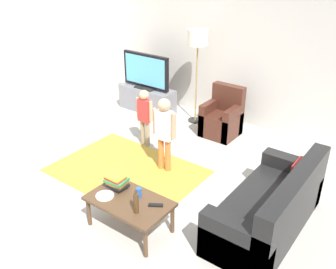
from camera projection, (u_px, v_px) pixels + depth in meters
name	position (u px, v px, depth m)	size (l,w,h in m)	color
ground	(143.00, 191.00, 5.28)	(7.80, 7.80, 0.00)	#B2ADA3
wall_back	(246.00, 53.00, 6.82)	(6.00, 0.12, 2.70)	silver
wall_left	(4.00, 62.00, 6.27)	(0.12, 6.00, 2.70)	silver
area_rug	(127.00, 171.00, 5.74)	(2.20, 1.60, 0.01)	#B28C33
tv_stand	(147.00, 99.00, 7.78)	(1.20, 0.44, 0.50)	slate
tv	(146.00, 72.00, 7.49)	(1.10, 0.28, 0.71)	black
couch	(273.00, 210.00, 4.42)	(0.80, 1.80, 0.86)	black
armchair	(223.00, 119.00, 6.76)	(0.60, 0.60, 0.90)	#472319
floor_lamp	(198.00, 43.00, 6.72)	(0.36, 0.36, 1.78)	#262626
child_near_tv	(145.00, 113.00, 6.23)	(0.34, 0.16, 1.01)	gray
child_center	(164.00, 128.00, 5.48)	(0.39, 0.19, 1.16)	orange
coffee_table	(129.00, 203.00, 4.41)	(1.00, 0.60, 0.42)	#513823
book_stack	(116.00, 181.00, 4.58)	(0.28, 0.24, 0.18)	#334CA5
bottle	(136.00, 203.00, 4.13)	(0.06, 0.06, 0.31)	#4C3319
tv_remote	(156.00, 205.00, 4.29)	(0.17, 0.05, 0.02)	black
soda_can	(139.00, 192.00, 4.42)	(0.07, 0.07, 0.12)	#2659B2
plate	(105.00, 196.00, 4.45)	(0.22, 0.22, 0.02)	white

